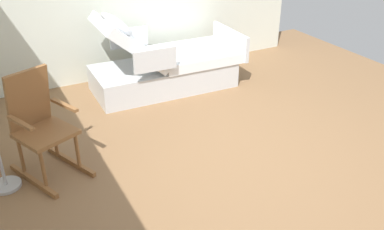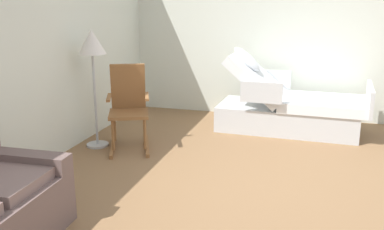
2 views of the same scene
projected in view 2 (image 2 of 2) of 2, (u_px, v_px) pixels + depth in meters
ground_plane at (263, 190)px, 4.45m from camera, size 7.12×7.12×0.00m
back_wall at (30, 46)px, 4.80m from camera, size 5.89×0.10×2.70m
side_wall at (293, 31)px, 6.78m from camera, size 0.10×5.20×2.70m
hospital_bed at (289, 108)px, 6.34m from camera, size 1.06×2.08×1.20m
rocking_chair at (129, 108)px, 5.59m from camera, size 0.88×0.73×1.05m
floor_lamp at (92, 50)px, 5.42m from camera, size 0.34×0.34×1.48m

